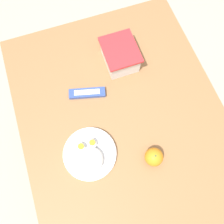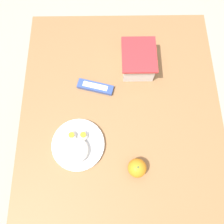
{
  "view_description": "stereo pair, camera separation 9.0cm",
  "coord_description": "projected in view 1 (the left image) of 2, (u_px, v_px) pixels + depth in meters",
  "views": [
    {
      "loc": [
        0.17,
        -0.13,
        1.65
      ],
      "look_at": [
        -0.1,
        -0.04,
        0.8
      ],
      "focal_mm": 35.0,
      "sensor_mm": 36.0,
      "label": 1
    },
    {
      "loc": [
        0.19,
        -0.04,
        1.65
      ],
      "look_at": [
        -0.1,
        -0.04,
        0.8
      ],
      "focal_mm": 35.0,
      "sensor_mm": 36.0,
      "label": 2
    }
  ],
  "objects": [
    {
      "name": "ground_plane",
      "position": [
        121.0,
        156.0,
        1.63
      ],
      "size": [
        10.0,
        10.0,
        0.0
      ],
      "primitive_type": "plane",
      "color": "#B2A899"
    },
    {
      "name": "table",
      "position": [
        127.0,
        138.0,
        1.0
      ],
      "size": [
        1.24,
        0.86,
        0.77
      ],
      "color": "#996B42",
      "rests_on": "ground_plane"
    },
    {
      "name": "food_container",
      "position": [
        120.0,
        56.0,
        0.97
      ],
      "size": [
        0.17,
        0.15,
        0.1
      ],
      "color": "white",
      "rests_on": "table"
    },
    {
      "name": "orange_fruit",
      "position": [
        154.0,
        157.0,
        0.84
      ],
      "size": [
        0.07,
        0.07,
        0.07
      ],
      "color": "orange",
      "rests_on": "table"
    },
    {
      "name": "rice_plate",
      "position": [
        90.0,
        155.0,
        0.86
      ],
      "size": [
        0.21,
        0.21,
        0.06
      ],
      "color": "white",
      "rests_on": "table"
    },
    {
      "name": "candy_bar",
      "position": [
        87.0,
        93.0,
        0.95
      ],
      "size": [
        0.08,
        0.16,
        0.02
      ],
      "color": "#334C9E",
      "rests_on": "table"
    }
  ]
}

